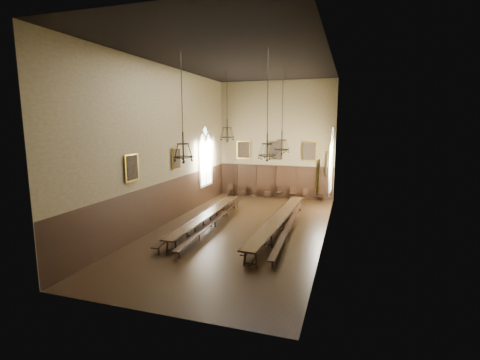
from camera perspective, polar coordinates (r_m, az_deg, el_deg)
The scene contains 34 objects.
floor at distance 19.40m, azimuth 0.13°, elevation -8.13°, with size 9.00×18.00×0.02m, color black.
ceiling at distance 18.78m, azimuth 0.14°, elevation 19.14°, with size 9.00×18.00×0.02m, color black.
wall_back at distance 27.26m, azimuth 5.90°, elevation 6.53°, with size 9.00×0.02×9.00m, color #827350.
wall_front at distance 10.37m, azimuth -15.10°, elevation 1.73°, with size 9.00×0.02×9.00m, color #827350.
wall_left at distance 20.37m, azimuth -12.11°, elevation 5.44°, with size 0.02×18.00×9.00m, color #827350.
wall_right at distance 17.72m, azimuth 14.22°, elevation 4.80°, with size 0.02×18.00×9.00m, color #827350.
wainscot_panelling at distance 19.06m, azimuth 0.13°, elevation -4.51°, with size 9.00×18.00×2.50m, color black, non-canonical shape.
table_left at distance 19.93m, azimuth -5.39°, elevation -6.55°, with size 0.83×9.52×0.74m.
table_right at distance 18.93m, azimuth 6.40°, elevation -7.27°, with size 1.18×10.81×0.84m.
bench_left_outer at distance 20.42m, azimuth -6.81°, elevation -6.37°, with size 0.94×10.69×0.48m.
bench_left_inner at distance 19.76m, azimuth -4.10°, elevation -6.89°, with size 0.82×10.42×0.47m.
bench_right_inner at distance 19.06m, azimuth 4.64°, elevation -7.59°, with size 0.36×9.49×0.43m.
bench_right_outer at distance 18.77m, azimuth 7.93°, elevation -7.89°, with size 0.62×9.98×0.45m.
chair_0 at distance 28.25m, azimuth -1.62°, elevation -1.93°, with size 0.53×0.53×0.97m.
chair_1 at distance 27.96m, azimuth 0.55°, elevation -2.11°, with size 0.39×0.39×0.87m.
chair_2 at distance 27.64m, azimuth 2.44°, elevation -2.25°, with size 0.46×0.46×0.87m.
chair_3 at distance 27.39m, azimuth 4.55°, elevation -2.31°, with size 0.45×0.45×0.99m.
chair_4 at distance 27.26m, azimuth 6.45°, elevation -2.41°, with size 0.54×0.54×0.96m.
chair_5 at distance 27.12m, azimuth 8.70°, elevation -2.53°, with size 0.51×0.51×0.95m.
chair_6 at distance 26.90m, azimuth 10.76°, elevation -2.71°, with size 0.51×0.51×0.90m.
chair_7 at distance 26.85m, azimuth 12.99°, elevation -2.81°, with size 0.48×0.48×0.91m.
chandelier_back_left at distance 21.88m, azimuth -2.12°, elevation 7.72°, with size 0.92×0.92×4.23m.
chandelier_back_right at distance 20.38m, azimuth 6.87°, elevation 5.86°, with size 0.86×0.86×4.87m.
chandelier_front_left at distance 16.52m, azimuth -9.29°, elevation 4.78°, with size 0.95×0.95×4.93m.
chandelier_front_right at distance 15.60m, azimuth 4.47°, elevation 5.26°, with size 0.80×0.80×4.77m.
portrait_back_0 at distance 27.84m, azimuth 0.56°, elevation 4.99°, with size 1.10×0.12×1.40m.
portrait_back_1 at distance 27.19m, azimuth 5.82°, elevation 4.83°, with size 1.10×0.12×1.40m.
portrait_back_2 at distance 26.77m, azimuth 11.29°, elevation 4.63°, with size 1.10×0.12×1.40m.
portrait_left_0 at distance 21.25m, azimuth -10.39°, elevation 3.48°, with size 0.12×1.00×1.30m.
portrait_left_1 at distance 17.43m, azimuth -17.35°, elevation 1.95°, with size 0.12×1.00×1.30m.
portrait_right_0 at distance 18.80m, azimuth 13.92°, elevation 2.61°, with size 0.12×1.00×1.30m.
portrait_right_1 at distance 14.35m, azimuth 12.68°, elevation 0.64°, with size 0.12×1.00×1.30m.
window_right at distance 23.30m, azimuth 14.79°, elevation 3.08°, with size 0.20×2.20×4.60m, color white, non-canonical shape.
window_left at distance 25.33m, azimuth -5.68°, elevation 3.83°, with size 0.20×2.20×4.60m, color white, non-canonical shape.
Camera 1 is at (5.59, -17.64, 5.82)m, focal length 26.00 mm.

